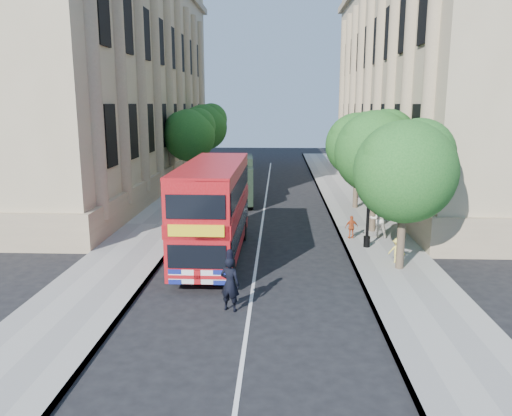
# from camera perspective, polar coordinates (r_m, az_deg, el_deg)

# --- Properties ---
(ground) EXTENTS (120.00, 120.00, 0.00)m
(ground) POSITION_cam_1_polar(r_m,az_deg,el_deg) (17.72, -0.50, -10.07)
(ground) COLOR black
(ground) RESTS_ON ground
(pavement_right) EXTENTS (3.50, 80.00, 0.12)m
(pavement_right) POSITION_cam_1_polar(r_m,az_deg,el_deg) (27.64, 12.65, -2.16)
(pavement_right) COLOR gray
(pavement_right) RESTS_ON ground
(pavement_left) EXTENTS (3.50, 80.00, 0.12)m
(pavement_left) POSITION_cam_1_polar(r_m,az_deg,el_deg) (28.02, -11.20, -1.91)
(pavement_left) COLOR gray
(pavement_left) RESTS_ON ground
(building_right) EXTENTS (12.00, 38.00, 18.00)m
(building_right) POSITION_cam_1_polar(r_m,az_deg,el_deg) (42.49, 20.97, 14.31)
(building_right) COLOR tan
(building_right) RESTS_ON ground
(building_left) EXTENTS (12.00, 38.00, 18.00)m
(building_left) POSITION_cam_1_polar(r_m,az_deg,el_deg) (43.07, -17.93, 14.47)
(building_left) COLOR tan
(building_left) RESTS_ON ground
(tree_right_near) EXTENTS (4.00, 4.00, 6.08)m
(tree_right_near) POSITION_cam_1_polar(r_m,az_deg,el_deg) (20.20, 16.80, 4.62)
(tree_right_near) COLOR #473828
(tree_right_near) RESTS_ON ground
(tree_right_mid) EXTENTS (4.20, 4.20, 6.37)m
(tree_right_mid) POSITION_cam_1_polar(r_m,az_deg,el_deg) (26.01, 13.65, 6.73)
(tree_right_mid) COLOR #473828
(tree_right_mid) RESTS_ON ground
(tree_right_far) EXTENTS (4.00, 4.00, 6.15)m
(tree_right_far) POSITION_cam_1_polar(r_m,az_deg,el_deg) (31.92, 11.62, 7.48)
(tree_right_far) COLOR #473828
(tree_right_far) RESTS_ON ground
(tree_left_far) EXTENTS (4.00, 4.00, 6.30)m
(tree_left_far) POSITION_cam_1_polar(r_m,az_deg,el_deg) (39.12, -7.57, 8.57)
(tree_left_far) COLOR #473828
(tree_left_far) RESTS_ON ground
(tree_left_back) EXTENTS (4.20, 4.20, 6.65)m
(tree_left_back) POSITION_cam_1_polar(r_m,az_deg,el_deg) (46.99, -5.85, 9.46)
(tree_left_back) COLOR #473828
(tree_left_back) RESTS_ON ground
(lamp_post) EXTENTS (0.32, 0.32, 5.16)m
(lamp_post) POSITION_cam_1_polar(r_m,az_deg,el_deg) (23.15, 12.77, 1.34)
(lamp_post) COLOR black
(lamp_post) RESTS_ON pavement_right
(double_decker_bus) EXTENTS (2.42, 8.86, 4.08)m
(double_decker_bus) POSITION_cam_1_polar(r_m,az_deg,el_deg) (21.42, -4.88, 0.06)
(double_decker_bus) COLOR #A10B10
(double_decker_bus) RESTS_ON ground
(box_van) EXTENTS (2.61, 5.63, 3.14)m
(box_van) POSITION_cam_1_polar(r_m,az_deg,el_deg) (33.28, -2.34, 3.06)
(box_van) COLOR black
(box_van) RESTS_ON ground
(police_constable) EXTENTS (0.77, 0.63, 1.81)m
(police_constable) POSITION_cam_1_polar(r_m,az_deg,el_deg) (16.30, -2.99, -8.66)
(police_constable) COLOR black
(police_constable) RESTS_ON ground
(woman_pedestrian) EXTENTS (0.91, 0.71, 1.86)m
(woman_pedestrian) POSITION_cam_1_polar(r_m,az_deg,el_deg) (25.26, 13.85, -1.22)
(woman_pedestrian) COLOR silver
(woman_pedestrian) RESTS_ON pavement_right
(child_a) EXTENTS (0.71, 0.42, 1.13)m
(child_a) POSITION_cam_1_polar(r_m,az_deg,el_deg) (24.88, 10.86, -2.15)
(child_a) COLOR #C24F22
(child_a) RESTS_ON pavement_right
(child_b) EXTENTS (0.72, 0.48, 1.04)m
(child_b) POSITION_cam_1_polar(r_m,az_deg,el_deg) (21.56, 15.80, -4.69)
(child_b) COLOR #F7E254
(child_b) RESTS_ON pavement_right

